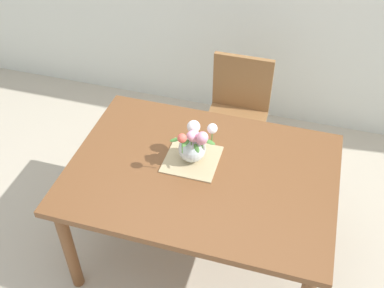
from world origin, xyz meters
TOP-DOWN VIEW (x-y plane):
  - ground_plane at (0.00, 0.00)m, footprint 12.00×12.00m
  - dining_table at (0.00, 0.00)m, footprint 1.47×1.05m
  - chair_far at (0.03, 0.86)m, footprint 0.42×0.42m
  - placemat at (-0.08, 0.07)m, footprint 0.30×0.30m
  - flower_vase at (-0.07, 0.06)m, footprint 0.26×0.23m

SIDE VIEW (x-z plane):
  - ground_plane at x=0.00m, z-range 0.00..0.00m
  - chair_far at x=0.03m, z-range 0.07..0.97m
  - dining_table at x=0.00m, z-range 0.28..1.01m
  - placemat at x=-0.08m, z-range 0.73..0.74m
  - flower_vase at x=-0.07m, z-range 0.72..0.99m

